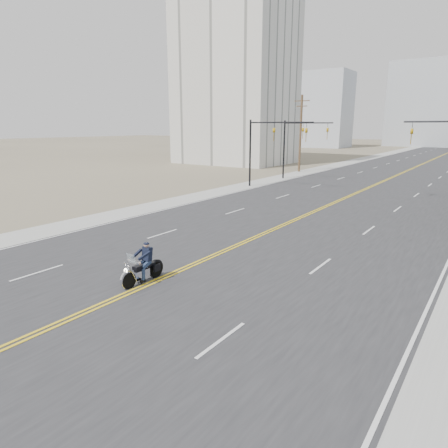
% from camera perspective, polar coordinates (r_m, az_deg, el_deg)
% --- Properties ---
extents(ground_plane, '(400.00, 400.00, 0.00)m').
position_cam_1_polar(ground_plane, '(13.89, -28.83, -15.25)').
color(ground_plane, '#776D56').
rests_on(ground_plane, ground).
extents(road, '(20.00, 200.00, 0.01)m').
position_cam_1_polar(road, '(76.07, 26.40, 7.62)').
color(road, '#303033').
rests_on(road, ground).
extents(sidewalk_left, '(3.00, 200.00, 0.01)m').
position_cam_1_polar(sidewalk_left, '(78.60, 18.04, 8.53)').
color(sidewalk_left, '#A5A5A0').
rests_on(sidewalk_left, ground).
extents(traffic_mast_left, '(7.10, 0.26, 7.00)m').
position_cam_1_polar(traffic_mast_left, '(42.18, 6.18, 11.83)').
color(traffic_mast_left, black).
rests_on(traffic_mast_left, ground).
extents(traffic_mast_far, '(6.10, 0.26, 7.00)m').
position_cam_1_polar(traffic_mast_far, '(49.48, 10.40, 11.90)').
color(traffic_mast_far, black).
rests_on(traffic_mast_far, ground).
extents(utility_pole_left, '(2.20, 0.30, 10.50)m').
position_cam_1_polar(utility_pole_left, '(58.07, 10.88, 12.73)').
color(utility_pole_left, brown).
rests_on(utility_pole_left, ground).
extents(apartment_block, '(18.00, 14.00, 30.00)m').
position_cam_1_polar(apartment_block, '(72.21, 1.67, 20.70)').
color(apartment_block, silver).
rests_on(apartment_block, ground).
extents(haze_bldg_a, '(14.00, 12.00, 22.00)m').
position_cam_1_polar(haze_bldg_a, '(128.67, 14.24, 15.50)').
color(haze_bldg_a, '#B7BCC6').
rests_on(haze_bldg_a, ground).
extents(haze_bldg_d, '(20.00, 15.00, 26.00)m').
position_cam_1_polar(haze_bldg_d, '(146.96, 26.64, 15.02)').
color(haze_bldg_d, '#ADB2B7').
rests_on(haze_bldg_d, ground).
extents(haze_bldg_f, '(12.00, 12.00, 16.00)m').
position_cam_1_polar(haze_bldg_f, '(148.24, 10.73, 14.24)').
color(haze_bldg_f, '#ADB2B7').
rests_on(haze_bldg_f, ground).
extents(motorcyclist, '(0.93, 2.17, 1.69)m').
position_cam_1_polar(motorcyclist, '(16.87, -11.62, -5.53)').
color(motorcyclist, black).
rests_on(motorcyclist, ground).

